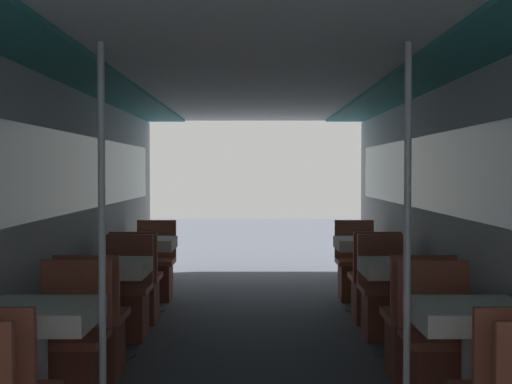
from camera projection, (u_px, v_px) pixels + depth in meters
name	position (u px, v px, depth m)	size (l,w,h in m)	color
wall_left	(40.00, 220.00, 4.83)	(0.05, 10.06, 2.09)	silver
wall_right	(477.00, 220.00, 4.82)	(0.05, 10.06, 2.09)	silver
ceiling_panel	(258.00, 66.00, 4.80)	(2.97, 10.06, 0.07)	white
dining_table_left_1	(43.00, 326.00, 3.69)	(0.58, 0.58, 0.74)	#4C4C51
chair_left_far_1	(73.00, 362.00, 4.29)	(0.44, 0.44, 0.87)	brown
support_pole_left_1	(106.00, 245.00, 3.68)	(0.04, 0.04, 2.09)	silver
dining_table_left_2	(114.00, 275.00, 5.49)	(0.58, 0.58, 0.74)	#4C4C51
chair_left_near_2	(97.00, 338.00, 4.91)	(0.44, 0.44, 0.87)	brown
chair_left_far_2	(128.00, 306.00, 6.09)	(0.44, 0.44, 0.87)	brown
dining_table_left_3	(150.00, 249.00, 7.29)	(0.58, 0.58, 0.74)	#4C4C51
chair_left_near_3	(140.00, 293.00, 6.71)	(0.44, 0.44, 0.87)	brown
chair_left_far_3	(158.00, 275.00, 7.89)	(0.44, 0.44, 0.87)	brown
dining_table_right_1	(474.00, 327.00, 3.68)	(0.58, 0.58, 0.74)	#4C4C51
chair_right_far_1	(444.00, 363.00, 4.28)	(0.44, 0.44, 0.87)	brown
support_pole_right_1	(411.00, 246.00, 3.67)	(0.04, 0.04, 2.09)	silver
dining_table_right_2	(403.00, 275.00, 5.48)	(0.58, 0.58, 0.74)	#4C4C51
chair_right_near_2	(420.00, 338.00, 4.90)	(0.44, 0.44, 0.87)	brown
chair_right_far_2	(389.00, 306.00, 6.08)	(0.44, 0.44, 0.87)	brown
dining_table_right_3	(368.00, 250.00, 7.28)	(0.58, 0.58, 0.74)	#4C4C51
chair_right_near_3	(377.00, 293.00, 6.70)	(0.44, 0.44, 0.87)	brown
chair_right_far_3	(360.00, 275.00, 7.88)	(0.44, 0.44, 0.87)	brown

